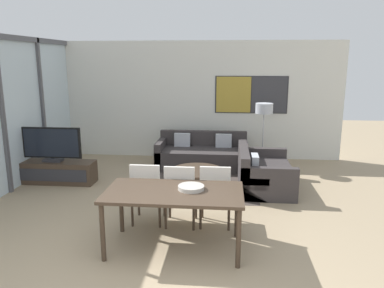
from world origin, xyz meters
name	(u,v)px	position (x,y,z in m)	size (l,w,h in m)	color
wall_back	(194,100)	(0.06, 5.73, 1.41)	(7.14, 0.09, 2.80)	silver
window_wall_left	(0,108)	(-3.06, 2.87, 1.53)	(0.07, 5.73, 2.80)	silver
area_rug	(197,187)	(0.33, 3.46, 0.00)	(2.24, 1.71, 0.01)	#473D38
tv_console	(54,172)	(-2.49, 3.47, 0.21)	(1.61, 0.46, 0.43)	#423326
television	(52,145)	(-2.49, 3.47, 0.76)	(1.16, 0.20, 0.67)	#2D2D33
sofa_main	(202,155)	(0.33, 4.89, 0.26)	(1.99, 0.97, 0.75)	#383333
sofa_side	(261,174)	(1.52, 3.54, 0.26)	(0.97, 1.55, 0.75)	#383333
coffee_table	(197,174)	(0.33, 3.46, 0.26)	(0.98, 0.98, 0.34)	#423326
dining_table	(174,197)	(0.23, 1.09, 0.69)	(1.72, 0.91, 0.77)	#423326
dining_chair_left	(147,190)	(-0.26, 1.78, 0.52)	(0.46, 0.46, 0.93)	beige
dining_chair_centre	(180,192)	(0.23, 1.74, 0.52)	(0.46, 0.46, 0.93)	beige
dining_chair_right	(215,192)	(0.72, 1.78, 0.52)	(0.46, 0.46, 0.93)	beige
fruit_bowl	(191,187)	(0.44, 1.16, 0.80)	(0.33, 0.33, 0.05)	#B7B2A8
floor_lamp	(264,113)	(1.66, 4.86, 1.24)	(0.37, 0.37, 1.45)	#2D2D33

